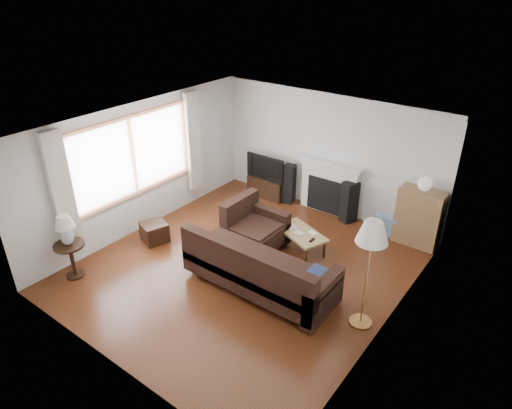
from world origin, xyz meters
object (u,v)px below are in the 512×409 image
Objects in this scene: coffee_table at (300,241)px; floor_lamp at (367,275)px; sectional_sofa at (260,266)px; tv_stand at (268,187)px; bookshelf at (419,217)px; side_table at (72,260)px.

floor_lamp is (1.75, -1.12, 0.66)m from coffee_table.
sectional_sofa is 1.58× the size of floor_lamp.
tv_stand is at bearing 161.35° from coffee_table.
bookshelf is 6.14m from side_table.
floor_lamp is (1.67, 0.24, 0.42)m from sectional_sofa.
sectional_sofa is at bearing -118.02° from bookshelf.
side_table is (-4.22, -4.45, -0.24)m from bookshelf.
tv_stand is 3.40m from bookshelf.
tv_stand is at bearing 79.28° from side_table.
floor_lamp reaches higher than sectional_sofa.
bookshelf is at bearing 0.50° from tv_stand.
floor_lamp is at bearing -11.91° from coffee_table.
side_table is at bearing -157.24° from floor_lamp.
bookshelf is 0.41× the size of sectional_sofa.
sectional_sofa is (1.86, -2.83, 0.21)m from tv_stand.
side_table is at bearing -133.46° from bookshelf.
side_table is (-0.84, -4.42, 0.09)m from tv_stand.
sectional_sofa reaches higher than coffee_table.
coffee_table is (-0.08, 1.36, -0.24)m from sectional_sofa.
sectional_sofa is (-1.52, -2.86, -0.11)m from bookshelf.
floor_lamp is 2.74× the size of side_table.
coffee_table is at bearing 48.47° from side_table.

